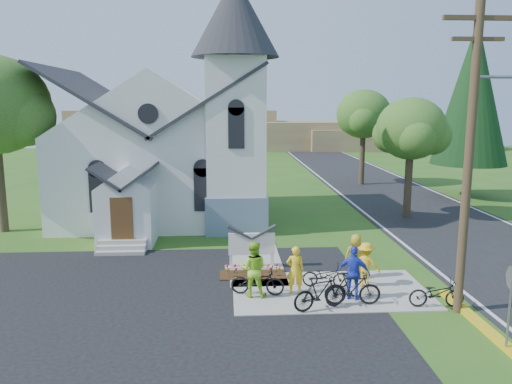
{
  "coord_description": "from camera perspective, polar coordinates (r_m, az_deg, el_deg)",
  "views": [
    {
      "loc": [
        -2.19,
        -16.44,
        6.74
      ],
      "look_at": [
        -0.92,
        5.0,
        2.88
      ],
      "focal_mm": 35.0,
      "sensor_mm": 36.0,
      "label": 1
    }
  ],
  "objects": [
    {
      "name": "ground",
      "position": [
        17.91,
        3.96,
        -11.95
      ],
      "size": [
        120.0,
        120.0,
        0.0
      ],
      "primitive_type": "plane",
      "color": "#2B5E1B",
      "rests_on": "ground"
    },
    {
      "name": "parking_lot",
      "position": [
        16.65,
        -20.54,
        -14.34
      ],
      "size": [
        20.0,
        16.0,
        0.02
      ],
      "primitive_type": "cube",
      "color": "black",
      "rests_on": "ground"
    },
    {
      "name": "utility_pole",
      "position": [
        16.8,
        23.42,
        4.79
      ],
      "size": [
        3.45,
        0.28,
        10.0
      ],
      "color": "#453422",
      "rests_on": "ground"
    },
    {
      "name": "bike_3",
      "position": [
        17.25,
        10.98,
        -10.79
      ],
      "size": [
        1.91,
        0.62,
        1.14
      ],
      "primitive_type": "imported",
      "rotation": [
        0.0,
        0.0,
        1.52
      ],
      "color": "black",
      "rests_on": "sidewalk"
    },
    {
      "name": "cyclist_4",
      "position": [
        19.7,
        11.32,
        -7.2
      ],
      "size": [
        0.92,
        0.66,
        1.74
      ],
      "primitive_type": "imported",
      "rotation": [
        0.0,
        0.0,
        3.0
      ],
      "color": "#B29321",
      "rests_on": "sidewalk"
    },
    {
      "name": "bike_2",
      "position": [
        18.7,
        7.93,
        -9.43
      ],
      "size": [
        1.76,
        0.89,
        0.88
      ],
      "primitive_type": "imported",
      "rotation": [
        0.0,
        0.0,
        1.39
      ],
      "color": "black",
      "rests_on": "sidewalk"
    },
    {
      "name": "bike_1",
      "position": [
        16.72,
        7.31,
        -11.36
      ],
      "size": [
        1.97,
        1.12,
        1.14
      ],
      "primitive_type": "imported",
      "rotation": [
        0.0,
        0.0,
        1.9
      ],
      "color": "black",
      "rests_on": "sidewalk"
    },
    {
      "name": "sidewalk",
      "position": [
        18.59,
        8.44,
        -11.09
      ],
      "size": [
        7.0,
        4.0,
        0.05
      ],
      "primitive_type": "cube",
      "color": "gray",
      "rests_on": "ground"
    },
    {
      "name": "bike_4",
      "position": [
        17.84,
        19.93,
        -10.83
      ],
      "size": [
        1.86,
        0.78,
        0.95
      ],
      "primitive_type": "imported",
      "rotation": [
        0.0,
        0.0,
        1.49
      ],
      "color": "black",
      "rests_on": "sidewalk"
    },
    {
      "name": "tree_road_near",
      "position": [
        30.42,
        17.31,
        6.85
      ],
      "size": [
        4.0,
        4.0,
        7.05
      ],
      "color": "#3A2A1F",
      "rests_on": "ground"
    },
    {
      "name": "church_sign",
      "position": [
        20.48,
        -0.5,
        -6.01
      ],
      "size": [
        2.2,
        0.4,
        1.7
      ],
      "color": "gray",
      "rests_on": "ground"
    },
    {
      "name": "cyclist_3",
      "position": [
        18.94,
        12.41,
        -8.09
      ],
      "size": [
        1.22,
        0.96,
        1.65
      ],
      "primitive_type": "imported",
      "rotation": [
        0.0,
        0.0,
        2.77
      ],
      "color": "yellow",
      "rests_on": "sidewalk"
    },
    {
      "name": "conifer",
      "position": [
        38.5,
        23.53,
        10.33
      ],
      "size": [
        5.2,
        5.2,
        12.4
      ],
      "color": "#3A2A1F",
      "rests_on": "ground"
    },
    {
      "name": "tree_road_mid",
      "position": [
        41.97,
        12.21,
        8.66
      ],
      "size": [
        4.4,
        4.4,
        7.8
      ],
      "color": "#3A2A1F",
      "rests_on": "ground"
    },
    {
      "name": "bike_0",
      "position": [
        17.83,
        0.16,
        -10.14
      ],
      "size": [
        1.98,
        0.99,
        0.99
      ],
      "primitive_type": "imported",
      "rotation": [
        0.0,
        0.0,
        1.39
      ],
      "color": "black",
      "rests_on": "sidewalk"
    },
    {
      "name": "church",
      "position": [
        29.15,
        -9.94,
        7.11
      ],
      "size": [
        12.35,
        12.0,
        13.0
      ],
      "color": "white",
      "rests_on": "ground"
    },
    {
      "name": "cyclist_2",
      "position": [
        17.61,
        11.12,
        -9.06
      ],
      "size": [
        1.2,
        0.85,
        1.88
      ],
      "primitive_type": "imported",
      "rotation": [
        0.0,
        0.0,
        2.74
      ],
      "color": "blue",
      "rests_on": "sidewalk"
    },
    {
      "name": "flower_bed",
      "position": [
        19.93,
        -0.36,
        -9.47
      ],
      "size": [
        2.6,
        1.1,
        0.07
      ],
      "primitive_type": "cube",
      "color": "#38200F",
      "rests_on": "ground"
    },
    {
      "name": "cyclist_1",
      "position": [
        17.55,
        -0.32,
        -8.78
      ],
      "size": [
        1.08,
        0.92,
        1.97
      ],
      "primitive_type": "imported",
      "rotation": [
        0.0,
        0.0,
        2.95
      ],
      "color": "#9CE02A",
      "rests_on": "sidewalk"
    },
    {
      "name": "road",
      "position": [
        34.39,
        17.45,
        -1.57
      ],
      "size": [
        8.0,
        90.0,
        0.02
      ],
      "primitive_type": "cube",
      "color": "black",
      "rests_on": "ground"
    },
    {
      "name": "cyclist_0",
      "position": [
        17.85,
        4.5,
        -8.87
      ],
      "size": [
        0.67,
        0.47,
        1.74
      ],
      "primitive_type": "imported",
      "rotation": [
        0.0,
        0.0,
        3.06
      ],
      "color": "yellow",
      "rests_on": "sidewalk"
    },
    {
      "name": "distant_hills",
      "position": [
        73.13,
        0.97,
        6.61
      ],
      "size": [
        61.0,
        10.0,
        5.6
      ],
      "color": "olive",
      "rests_on": "ground"
    }
  ]
}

